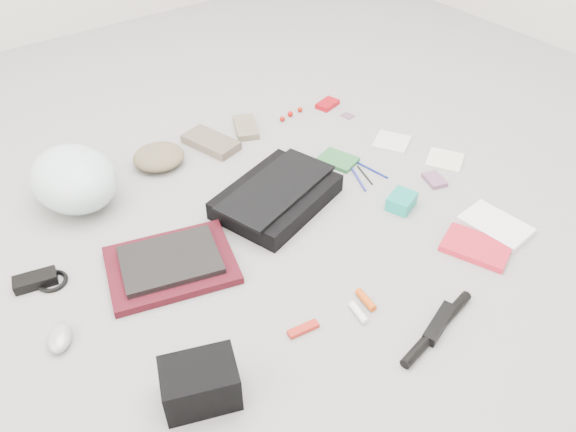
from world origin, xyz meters
TOP-DOWN VIEW (x-y plane):
  - ground_plane at (0.00, 0.00)m, footprint 4.00×4.00m
  - messenger_bag at (0.04, 0.12)m, footprint 0.47×0.40m
  - bag_flap at (0.04, 0.12)m, footprint 0.47×0.32m
  - laptop_sleeve at (-0.40, 0.06)m, footprint 0.44×0.37m
  - laptop at (-0.40, 0.06)m, footprint 0.34×0.28m
  - bike_helmet at (-0.50, 0.54)m, footprint 0.32×0.37m
  - beanie at (-0.18, 0.58)m, footprint 0.23×0.23m
  - mitten_left at (0.05, 0.58)m, footprint 0.17×0.25m
  - mitten_right at (0.22, 0.60)m, footprint 0.15×0.19m
  - power_brick at (-0.75, 0.24)m, footprint 0.13×0.08m
  - cable_coil at (-0.71, 0.22)m, footprint 0.11×0.11m
  - mouse at (-0.77, -0.01)m, footprint 0.10×0.12m
  - camera_bag at (-0.54, -0.38)m, footprint 0.21×0.18m
  - multitool at (-0.22, -0.37)m, footprint 0.09×0.04m
  - toiletry_tube_white at (-0.06, -0.42)m, footprint 0.03×0.08m
  - toiletry_tube_orange at (-0.01, -0.39)m, footprint 0.03×0.08m
  - u_lock at (0.09, -0.58)m, footprint 0.15×0.08m
  - bike_pump at (0.07, -0.59)m, footprint 0.32×0.09m
  - book_red at (0.42, -0.44)m, footprint 0.20×0.24m
  - book_white at (0.55, -0.41)m, footprint 0.16×0.22m
  - notepad at (0.38, 0.19)m, footprint 0.14×0.16m
  - pen_blue at (0.37, 0.06)m, footprint 0.07×0.15m
  - pen_black at (0.40, 0.06)m, footprint 0.04×0.12m
  - pen_navy at (0.45, 0.07)m, footprint 0.03×0.14m
  - accordion_wallet at (0.38, -0.15)m, footprint 0.12×0.11m
  - card_deck at (0.58, -0.12)m, footprint 0.09×0.10m
  - napkin_top at (0.64, 0.17)m, footprint 0.18×0.18m
  - napkin_bottom at (0.72, -0.05)m, footprint 0.18×0.18m
  - lollipop_a at (0.39, 0.56)m, footprint 0.03×0.03m
  - lollipop_b at (0.44, 0.57)m, footprint 0.03×0.03m
  - lollipop_c at (0.49, 0.58)m, footprint 0.03×0.03m
  - altoids_tin at (0.62, 0.55)m, footprint 0.11×0.09m
  - stamp_sheet at (0.64, 0.43)m, footprint 0.05×0.06m

SIDE VIEW (x-z plane):
  - ground_plane at x=0.00m, z-range 0.00..0.00m
  - stamp_sheet at x=0.64m, z-range 0.00..0.00m
  - pen_black at x=0.40m, z-range 0.00..0.01m
  - napkin_bottom at x=0.72m, z-range 0.00..0.01m
  - napkin_top at x=0.64m, z-range 0.00..0.01m
  - pen_navy at x=0.45m, z-range 0.00..0.01m
  - pen_blue at x=0.37m, z-range 0.00..0.01m
  - cable_coil at x=-0.71m, z-range 0.00..0.01m
  - multitool at x=-0.22m, z-range 0.00..0.01m
  - notepad at x=0.38m, z-range 0.00..0.02m
  - card_deck at x=0.58m, z-range 0.00..0.02m
  - book_red at x=0.42m, z-range 0.00..0.02m
  - toiletry_tube_white at x=-0.06m, z-range 0.00..0.02m
  - altoids_tin at x=0.62m, z-range 0.00..0.02m
  - book_white at x=0.55m, z-range 0.00..0.02m
  - toiletry_tube_orange at x=-0.01m, z-range 0.00..0.02m
  - lollipop_c at x=0.49m, z-range 0.00..0.02m
  - lollipop_a at x=0.39m, z-range 0.00..0.02m
  - lollipop_b at x=0.44m, z-range 0.00..0.02m
  - mitten_right at x=0.22m, z-range 0.00..0.03m
  - laptop_sleeve at x=-0.40m, z-range 0.00..0.03m
  - bike_pump at x=0.07m, z-range 0.00..0.03m
  - u_lock at x=0.09m, z-range 0.00..0.03m
  - power_brick at x=-0.75m, z-range 0.00..0.03m
  - mitten_left at x=0.05m, z-range 0.00..0.03m
  - mouse at x=-0.77m, z-range 0.00..0.04m
  - accordion_wallet at x=0.38m, z-range 0.00..0.05m
  - messenger_bag at x=0.04m, z-range 0.00..0.07m
  - beanie at x=-0.18m, z-range 0.00..0.07m
  - laptop at x=-0.40m, z-range 0.03..0.05m
  - camera_bag at x=-0.54m, z-range 0.00..0.12m
  - bag_flap at x=0.04m, z-range 0.07..0.08m
  - bike_helmet at x=-0.50m, z-range 0.00..0.20m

